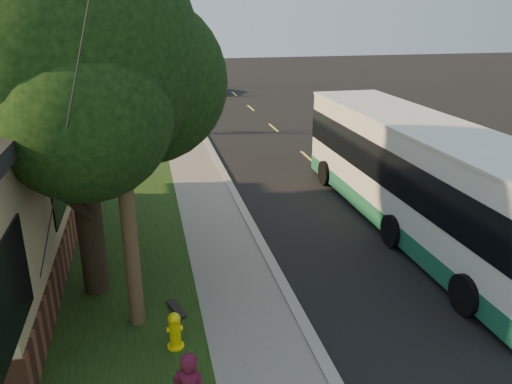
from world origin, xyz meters
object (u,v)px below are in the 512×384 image
bare_tree_far (139,70)px  bare_tree_near (130,93)px  leafy_tree (72,60)px  distant_car (209,84)px  utility_pole (116,99)px  fire_hydrant (175,331)px  traffic_signal (182,48)px  transit_bus (420,174)px  skateboard_main (176,308)px

bare_tree_far → bare_tree_near: bearing=-92.4°
leafy_tree → distant_car: 29.23m
utility_pole → bare_tree_near: bearing=90.7°
fire_hydrant → traffic_signal: bearing=84.8°
traffic_signal → transit_bus: traffic_signal is taller
transit_bus → leafy_tree: bearing=-170.3°
distant_car → traffic_signal: bearing=113.4°
utility_pole → traffic_signal: utility_pole is taller
fire_hydrant → bare_tree_far: (-0.40, 30.00, 1.57)m
leafy_tree → transit_bus: 9.65m
skateboard_main → bare_tree_near: bearing=93.4°
leafy_tree → bare_tree_near: bearing=87.5°
bare_tree_near → bare_tree_far: 12.01m
leafy_tree → distant_car: size_ratio=1.93×
leafy_tree → skateboard_main: leafy_tree is taller
utility_pole → bare_tree_far: 29.13m
traffic_signal → transit_bus: (4.21, -29.83, -1.47)m
leafy_tree → traffic_signal: leafy_tree is taller
utility_pole → traffic_signal: 33.26m
transit_bus → distant_car: 26.80m
distant_car → fire_hydrant: bearing=-102.9°
leafy_tree → transit_bus: (8.88, 1.52, -3.48)m
transit_bus → skateboard_main: size_ratio=14.99×
utility_pole → bare_tree_near: 17.19m
leafy_tree → traffic_signal: 31.76m
leafy_tree → skateboard_main: bearing=-40.6°
traffic_signal → fire_hydrant: bearing=-95.2°
utility_pole → skateboard_main: utility_pole is taller
leafy_tree → bare_tree_far: 27.56m
skateboard_main → distant_car: (4.66, 29.61, 0.56)m
utility_pole → distant_car: bearing=79.6°
utility_pole → bare_tree_near: (-0.19, 17.01, -2.48)m
fire_hydrant → leafy_tree: leafy_tree is taller
bare_tree_near → traffic_signal: size_ratio=0.78×
skateboard_main → distant_car: bearing=81.1°
fire_hydrant → transit_bus: transit_bus is taller
traffic_signal → bare_tree_near: bearing=-104.0°
utility_pole → bare_tree_far: size_ratio=2.25×
traffic_signal → distant_car: size_ratio=1.36×
bare_tree_near → traffic_signal: traffic_signal is taller
utility_pole → bare_tree_far: (0.31, 29.01, -2.63)m
fire_hydrant → distant_car: bearing=81.2°
bare_tree_far → traffic_signal: traffic_signal is taller
bare_tree_far → skateboard_main: 28.85m
fire_hydrant → utility_pole: size_ratio=0.08×
bare_tree_far → transit_bus: bare_tree_far is taller
leafy_tree → traffic_signal: size_ratio=1.42×
utility_pole → skateboard_main: bearing=15.5°
fire_hydrant → bare_tree_near: 18.10m
bare_tree_near → transit_bus: bare_tree_near is taller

